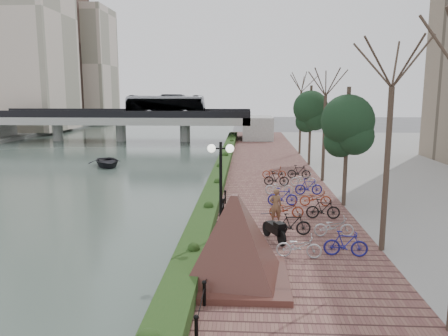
# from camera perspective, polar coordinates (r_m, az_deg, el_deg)

# --- Properties ---
(ground) EXTENTS (220.00, 220.00, 0.00)m
(ground) POSITION_cam_1_polar(r_m,az_deg,el_deg) (16.52, -6.50, -14.08)
(ground) COLOR #59595B
(ground) RESTS_ON ground
(river_water) EXTENTS (30.00, 130.00, 0.02)m
(river_water) POSITION_cam_1_polar(r_m,az_deg,el_deg) (44.11, -20.51, 0.47)
(river_water) COLOR #3E4E45
(river_water) RESTS_ON ground
(promenade) EXTENTS (8.00, 75.00, 0.50)m
(promenade) POSITION_cam_1_polar(r_m,az_deg,el_deg) (33.05, 5.42, -1.46)
(promenade) COLOR brown
(promenade) RESTS_ON ground
(hedge) EXTENTS (1.10, 56.00, 0.60)m
(hedge) POSITION_cam_1_polar(r_m,az_deg,el_deg) (35.44, -0.23, 0.25)
(hedge) COLOR #1C3E16
(hedge) RESTS_ON promenade
(chain_fence) EXTENTS (0.10, 14.10, 0.70)m
(chain_fence) POSITION_cam_1_polar(r_m,az_deg,el_deg) (17.90, -1.00, -9.18)
(chain_fence) COLOR black
(chain_fence) RESTS_ON promenade
(granite_monument) EXTENTS (5.57, 5.57, 2.93)m
(granite_monument) POSITION_cam_1_polar(r_m,az_deg,el_deg) (14.44, 1.36, -9.14)
(granite_monument) COLOR #4A1F20
(granite_monument) RESTS_ON promenade
(lamppost) EXTENTS (1.02, 0.32, 4.33)m
(lamppost) POSITION_cam_1_polar(r_m,az_deg,el_deg) (16.72, -0.43, -0.55)
(lamppost) COLOR black
(lamppost) RESTS_ON promenade
(motorcycle) EXTENTS (1.17, 1.75, 1.05)m
(motorcycle) POSITION_cam_1_polar(r_m,az_deg,el_deg) (18.65, 6.55, -7.89)
(motorcycle) COLOR black
(motorcycle) RESTS_ON promenade
(pedestrian) EXTENTS (0.68, 0.50, 1.68)m
(pedestrian) POSITION_cam_1_polar(r_m,az_deg,el_deg) (21.09, 6.76, -4.91)
(pedestrian) COLOR brown
(pedestrian) RESTS_ON promenade
(bicycle_parking) EXTENTS (2.40, 17.32, 1.00)m
(bicycle_parking) POSITION_cam_1_polar(r_m,az_deg,el_deg) (24.62, 9.71, -3.74)
(bicycle_parking) COLOR #B7B8BC
(bicycle_parking) RESTS_ON promenade
(street_trees) EXTENTS (3.20, 37.12, 6.80)m
(street_trees) POSITION_cam_1_polar(r_m,az_deg,el_deg) (28.25, 14.07, 3.43)
(street_trees) COLOR #362920
(street_trees) RESTS_ON promenade
(bridge) EXTENTS (36.00, 10.77, 6.50)m
(bridge) POSITION_cam_1_polar(r_m,az_deg,el_deg) (62.15, -12.21, 6.52)
(bridge) COLOR gray
(bridge) RESTS_ON ground
(boat) EXTENTS (4.56, 5.08, 0.87)m
(boat) POSITION_cam_1_polar(r_m,az_deg,el_deg) (41.38, -15.04, 0.80)
(boat) COLOR black
(boat) RESTS_ON river_water
(far_buildings) EXTENTS (35.00, 38.00, 38.00)m
(far_buildings) POSITION_cam_1_polar(r_m,az_deg,el_deg) (92.62, -26.43, 14.64)
(far_buildings) COLOR beige
(far_buildings) RESTS_ON far_bank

